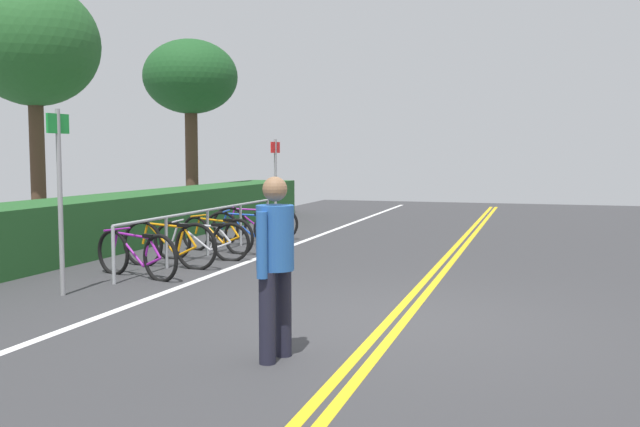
# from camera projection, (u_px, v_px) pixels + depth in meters

# --- Properties ---
(ground_plane) EXTENTS (37.24, 12.93, 0.05)m
(ground_plane) POSITION_uv_depth(u_px,v_px,m) (396.00, 324.00, 7.36)
(ground_plane) COLOR #353538
(centre_line_yellow_inner) EXTENTS (33.52, 0.10, 0.00)m
(centre_line_yellow_inner) POSITION_uv_depth(u_px,v_px,m) (404.00, 322.00, 7.34)
(centre_line_yellow_inner) COLOR gold
(centre_line_yellow_inner) RESTS_ON ground_plane
(centre_line_yellow_outer) EXTENTS (33.52, 0.10, 0.00)m
(centre_line_yellow_outer) POSITION_uv_depth(u_px,v_px,m) (389.00, 321.00, 7.39)
(centre_line_yellow_outer) COLOR gold
(centre_line_yellow_outer) RESTS_ON ground_plane
(bike_lane_stripe_white) EXTENTS (33.52, 0.12, 0.00)m
(bike_lane_stripe_white) POSITION_uv_depth(u_px,v_px,m) (138.00, 303.00, 8.28)
(bike_lane_stripe_white) COLOR white
(bike_lane_stripe_white) RESTS_ON ground_plane
(bike_rack) EXTENTS (5.69, 0.05, 0.81)m
(bike_rack) POSITION_uv_depth(u_px,v_px,m) (207.00, 221.00, 12.10)
(bike_rack) COLOR #9EA0A5
(bike_rack) RESTS_ON ground_plane
(bicycle_0) EXTENTS (0.63, 1.62, 0.71)m
(bicycle_0) POSITION_uv_depth(u_px,v_px,m) (136.00, 254.00, 9.97)
(bicycle_0) COLOR black
(bicycle_0) RESTS_ON ground_plane
(bicycle_1) EXTENTS (0.46, 1.72, 0.76)m
(bicycle_1) POSITION_uv_depth(u_px,v_px,m) (169.00, 244.00, 10.84)
(bicycle_1) COLOR black
(bicycle_1) RESTS_ON ground_plane
(bicycle_2) EXTENTS (0.46, 1.68, 0.69)m
(bicycle_2) POSITION_uv_depth(u_px,v_px,m) (202.00, 241.00, 11.60)
(bicycle_2) COLOR black
(bicycle_2) RESTS_ON ground_plane
(bicycle_3) EXTENTS (0.57, 1.62, 0.68)m
(bicycle_3) POSITION_uv_depth(u_px,v_px,m) (217.00, 235.00, 12.54)
(bicycle_3) COLOR black
(bicycle_3) RESTS_ON ground_plane
(bicycle_4) EXTENTS (0.46, 1.63, 0.70)m
(bicycle_4) POSITION_uv_depth(u_px,v_px,m) (246.00, 228.00, 13.48)
(bicycle_4) COLOR black
(bicycle_4) RESTS_ON ground_plane
(bicycle_5) EXTENTS (0.61, 1.71, 0.73)m
(bicycle_5) POSITION_uv_depth(u_px,v_px,m) (256.00, 223.00, 14.36)
(bicycle_5) COLOR black
(bicycle_5) RESTS_ON ground_plane
(pedestrian) EXTENTS (0.48, 0.32, 1.56)m
(pedestrian) POSITION_uv_depth(u_px,v_px,m) (275.00, 256.00, 5.91)
(pedestrian) COLOR #1E1E2D
(pedestrian) RESTS_ON ground_plane
(sign_post_near) EXTENTS (0.36, 0.06, 2.30)m
(sign_post_near) POSITION_uv_depth(u_px,v_px,m) (60.00, 184.00, 8.60)
(sign_post_near) COLOR gray
(sign_post_near) RESTS_ON ground_plane
(sign_post_far) EXTENTS (0.36, 0.08, 2.08)m
(sign_post_far) POSITION_uv_depth(u_px,v_px,m) (275.00, 176.00, 15.54)
(sign_post_far) COLOR gray
(sign_post_far) RESTS_ON ground_plane
(hedge_backdrop) EXTENTS (14.64, 1.35, 0.97)m
(hedge_backdrop) POSITION_uv_depth(u_px,v_px,m) (143.00, 217.00, 14.18)
(hedge_backdrop) COLOR #235626
(hedge_backdrop) RESTS_ON ground_plane
(tree_mid) EXTENTS (2.59, 2.59, 5.15)m
(tree_mid) POSITION_uv_depth(u_px,v_px,m) (34.00, 46.00, 13.97)
(tree_mid) COLOR #473323
(tree_mid) RESTS_ON ground_plane
(tree_far_right) EXTENTS (2.56, 2.56, 4.85)m
(tree_far_right) POSITION_uv_depth(u_px,v_px,m) (191.00, 79.00, 19.06)
(tree_far_right) COLOR #473323
(tree_far_right) RESTS_ON ground_plane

